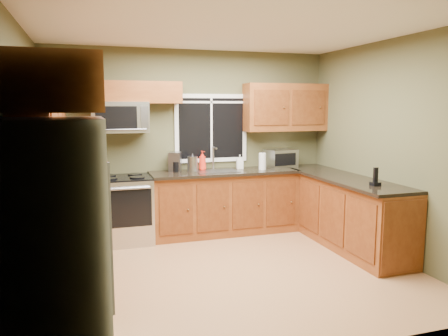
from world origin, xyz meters
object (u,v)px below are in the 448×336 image
paper_towel_roll (262,161)px  coffee_maker (175,162)px  range (124,209)px  cordless_phone (375,180)px  refrigerator (56,243)px  soap_bottle_a (202,161)px  toaster_oven (281,158)px  soap_bottle_b (240,162)px  kettle (193,163)px  microwave (120,117)px

paper_towel_roll → coffee_maker: bearing=170.7°
range → cordless_phone: cordless_phone is taller
refrigerator → soap_bottle_a: (1.86, 2.93, 0.18)m
refrigerator → toaster_oven: refrigerator is taller
range → soap_bottle_a: 1.33m
coffee_maker → paper_towel_roll: 1.29m
soap_bottle_b → coffee_maker: bearing=178.5°
toaster_oven → kettle: bearing=-178.5°
range → soap_bottle_a: size_ratio=3.28×
microwave → soap_bottle_b: (1.75, 0.01, -0.68)m
refrigerator → kettle: (1.69, 2.85, 0.16)m
refrigerator → cordless_phone: bearing=17.2°
toaster_oven → soap_bottle_a: size_ratio=1.73×
toaster_oven → soap_bottle_a: bearing=177.9°
kettle → soap_bottle_a: 0.19m
refrigerator → cordless_phone: 3.67m
soap_bottle_b → cordless_phone: bearing=-59.8°
soap_bottle_b → microwave: bearing=-179.7°
toaster_oven → soap_bottle_b: size_ratio=2.34×
refrigerator → coffee_maker: size_ratio=6.43×
microwave → toaster_oven: bearing=-0.4°
coffee_maker → cordless_phone: 2.77m
kettle → cordless_phone: size_ratio=1.23×
refrigerator → microwave: bearing=76.7°
microwave → kettle: 1.20m
refrigerator → range: 2.89m
paper_towel_roll → soap_bottle_b: 0.35m
range → microwave: bearing=90.0°
paper_towel_roll → soap_bottle_a: 0.90m
paper_towel_roll → cordless_phone: bearing=-64.8°
range → soap_bottle_b: soap_bottle_b is taller
microwave → soap_bottle_a: microwave is taller
coffee_maker → cordless_phone: coffee_maker is taller
refrigerator → cordless_phone: size_ratio=8.17×
paper_towel_roll → soap_bottle_b: size_ratio=1.31×
toaster_oven → paper_towel_roll: (-0.37, -0.16, -0.01)m
refrigerator → range: (0.69, 2.77, -0.43)m
kettle → soap_bottle_a: size_ratio=0.95×
microwave → cordless_phone: 3.43m
range → kettle: size_ratio=3.47×
range → soap_bottle_b: (1.75, 0.14, 0.58)m
soap_bottle_b → cordless_phone: 2.12m
paper_towel_roll → kettle: bearing=173.3°
toaster_oven → kettle: toaster_oven is taller
refrigerator → kettle: refrigerator is taller
microwave → toaster_oven: size_ratio=1.54×
coffee_maker → soap_bottle_b: size_ratio=1.32×
microwave → toaster_oven: (2.41, -0.02, -0.65)m
microwave → soap_bottle_b: microwave is taller
refrigerator → microwave: 3.10m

